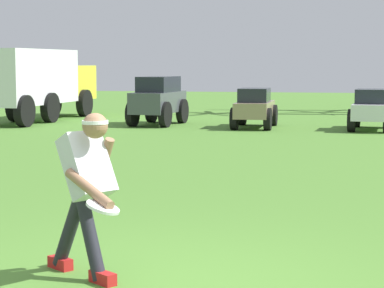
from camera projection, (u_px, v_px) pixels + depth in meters
name	position (u px, v px, depth m)	size (l,w,h in m)	color
frisbee_thrower	(87.00, 185.00, 6.19)	(0.86, 0.86, 1.40)	#23232D
frisbee_in_flight	(103.00, 207.00, 5.71)	(0.27, 0.28, 0.11)	white
parked_car_slot_a	(158.00, 99.00, 21.69)	(1.38, 2.44, 1.40)	#474C51
parked_car_slot_b	(255.00, 107.00, 20.72)	(1.10, 2.21, 1.10)	#998466
parked_car_slot_c	(371.00, 109.00, 20.04)	(1.29, 2.28, 1.10)	silver
box_truck	(41.00, 81.00, 23.14)	(1.70, 5.96, 2.20)	yellow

